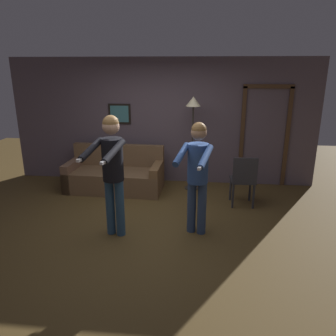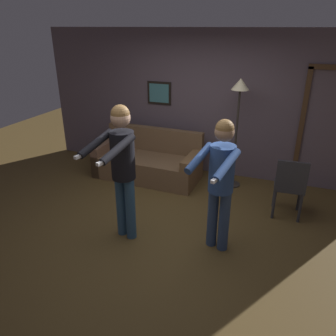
# 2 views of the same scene
# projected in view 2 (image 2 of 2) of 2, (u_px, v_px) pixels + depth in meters

# --- Properties ---
(ground_plane) EXTENTS (12.00, 12.00, 0.00)m
(ground_plane) POSITION_uv_depth(u_px,v_px,m) (161.00, 229.00, 4.60)
(ground_plane) COLOR brown
(back_wall_assembly) EXTENTS (6.40, 0.10, 2.60)m
(back_wall_assembly) POSITION_uv_depth(u_px,v_px,m) (207.00, 105.00, 5.95)
(back_wall_assembly) COLOR #5C4E58
(back_wall_assembly) RESTS_ON ground_plane
(couch) EXTENTS (1.92, 0.90, 0.87)m
(couch) POSITION_uv_depth(u_px,v_px,m) (148.00, 163.00, 6.08)
(couch) COLOR brown
(couch) RESTS_ON ground_plane
(torchiere_lamp) EXTENTS (0.29, 0.29, 1.86)m
(torchiere_lamp) POSITION_uv_depth(u_px,v_px,m) (239.00, 101.00, 5.27)
(torchiere_lamp) COLOR #332D28
(torchiere_lamp) RESTS_ON ground_plane
(person_standing_left) EXTENTS (0.54, 0.77, 1.79)m
(person_standing_left) POSITION_uv_depth(u_px,v_px,m) (122.00, 161.00, 4.01)
(person_standing_left) COLOR #2F5375
(person_standing_left) RESTS_ON ground_plane
(person_standing_right) EXTENTS (0.55, 0.73, 1.68)m
(person_standing_right) POSITION_uv_depth(u_px,v_px,m) (221.00, 175.00, 3.82)
(person_standing_right) COLOR navy
(person_standing_right) RESTS_ON ground_plane
(dining_chair_distant) EXTENTS (0.44, 0.44, 0.93)m
(dining_chair_distant) POSITION_uv_depth(u_px,v_px,m) (290.00, 185.00, 4.68)
(dining_chair_distant) COLOR #2D2D33
(dining_chair_distant) RESTS_ON ground_plane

